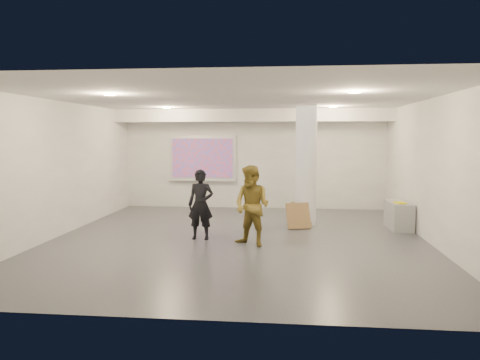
# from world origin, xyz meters

# --- Properties ---
(floor) EXTENTS (8.00, 9.00, 0.01)m
(floor) POSITION_xyz_m (0.00, 0.00, 0.00)
(floor) COLOR #393B40
(floor) RESTS_ON ground
(ceiling) EXTENTS (8.00, 9.00, 0.01)m
(ceiling) POSITION_xyz_m (0.00, 0.00, 3.00)
(ceiling) COLOR silver
(ceiling) RESTS_ON floor
(wall_back) EXTENTS (8.00, 0.01, 3.00)m
(wall_back) POSITION_xyz_m (0.00, 4.50, 1.50)
(wall_back) COLOR silver
(wall_back) RESTS_ON floor
(wall_front) EXTENTS (8.00, 0.01, 3.00)m
(wall_front) POSITION_xyz_m (0.00, -4.50, 1.50)
(wall_front) COLOR silver
(wall_front) RESTS_ON floor
(wall_left) EXTENTS (0.01, 9.00, 3.00)m
(wall_left) POSITION_xyz_m (-4.00, 0.00, 1.50)
(wall_left) COLOR silver
(wall_left) RESTS_ON floor
(wall_right) EXTENTS (0.01, 9.00, 3.00)m
(wall_right) POSITION_xyz_m (4.00, 0.00, 1.50)
(wall_right) COLOR silver
(wall_right) RESTS_ON floor
(soffit_band) EXTENTS (8.00, 1.10, 0.36)m
(soffit_band) POSITION_xyz_m (0.00, 3.95, 2.82)
(soffit_band) COLOR white
(soffit_band) RESTS_ON ceiling
(downlight_nw) EXTENTS (0.22, 0.22, 0.02)m
(downlight_nw) POSITION_xyz_m (-2.20, 2.50, 2.98)
(downlight_nw) COLOR #FBE596
(downlight_nw) RESTS_ON ceiling
(downlight_ne) EXTENTS (0.22, 0.22, 0.02)m
(downlight_ne) POSITION_xyz_m (2.20, 2.50, 2.98)
(downlight_ne) COLOR #FBE596
(downlight_ne) RESTS_ON ceiling
(downlight_sw) EXTENTS (0.22, 0.22, 0.02)m
(downlight_sw) POSITION_xyz_m (-2.20, -1.50, 2.98)
(downlight_sw) COLOR #FBE596
(downlight_sw) RESTS_ON ceiling
(downlight_se) EXTENTS (0.22, 0.22, 0.02)m
(downlight_se) POSITION_xyz_m (2.20, -1.50, 2.98)
(downlight_se) COLOR #FBE596
(downlight_se) RESTS_ON ceiling
(column) EXTENTS (0.52, 0.52, 3.00)m
(column) POSITION_xyz_m (1.50, 1.80, 1.50)
(column) COLOR white
(column) RESTS_ON floor
(projection_screen) EXTENTS (2.10, 0.13, 1.42)m
(projection_screen) POSITION_xyz_m (-1.60, 4.45, 1.53)
(projection_screen) COLOR silver
(projection_screen) RESTS_ON wall_back
(credenza) EXTENTS (0.49, 1.13, 0.65)m
(credenza) POSITION_xyz_m (3.72, 1.56, 0.33)
(credenza) COLOR gray
(credenza) RESTS_ON floor
(postit_pad) EXTENTS (0.29, 0.34, 0.03)m
(postit_pad) POSITION_xyz_m (3.68, 1.30, 0.66)
(postit_pad) COLOR yellow
(postit_pad) RESTS_ON credenza
(cardboard_back) EXTENTS (0.56, 0.26, 0.58)m
(cardboard_back) POSITION_xyz_m (1.40, 1.69, 0.29)
(cardboard_back) COLOR olive
(cardboard_back) RESTS_ON floor
(cardboard_front) EXTENTS (0.63, 0.44, 0.61)m
(cardboard_front) POSITION_xyz_m (1.32, 1.33, 0.31)
(cardboard_front) COLOR olive
(cardboard_front) RESTS_ON floor
(woman) EXTENTS (0.57, 0.39, 1.51)m
(woman) POSITION_xyz_m (-0.80, -0.07, 0.75)
(woman) COLOR black
(woman) RESTS_ON floor
(man) EXTENTS (0.99, 0.93, 1.63)m
(man) POSITION_xyz_m (0.35, -0.57, 0.82)
(man) COLOR olive
(man) RESTS_ON floor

